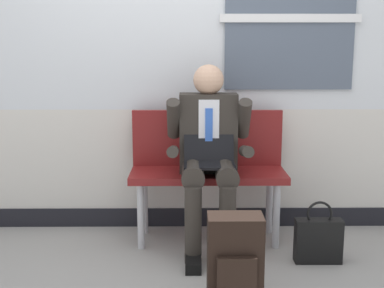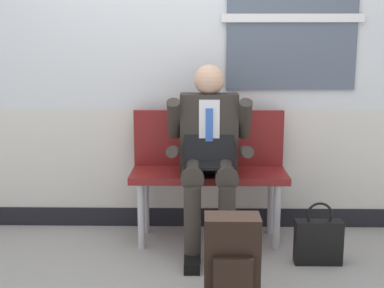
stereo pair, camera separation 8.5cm
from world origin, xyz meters
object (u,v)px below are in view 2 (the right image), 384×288
(bench_with_person, at_px, (209,163))
(person_seated, at_px, (209,152))
(backpack, at_px, (232,259))
(handbag, at_px, (318,241))

(bench_with_person, height_order, person_seated, person_seated)
(backpack, bearing_deg, handbag, 39.59)
(handbag, bearing_deg, bench_with_person, 146.67)
(bench_with_person, height_order, backpack, bench_with_person)
(person_seated, distance_m, backpack, 0.88)
(bench_with_person, distance_m, backpack, 1.01)
(person_seated, bearing_deg, bench_with_person, 90.00)
(bench_with_person, height_order, handbag, bench_with_person)
(person_seated, distance_m, handbag, 0.92)
(person_seated, relative_size, handbag, 3.07)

